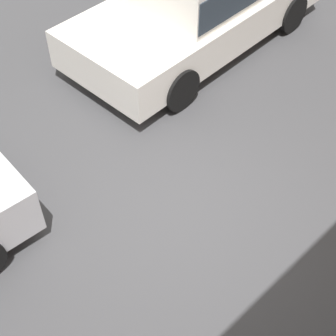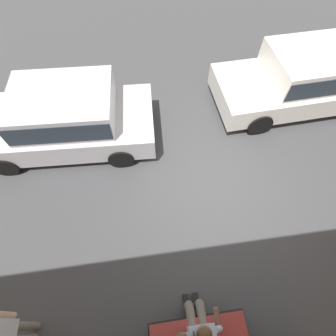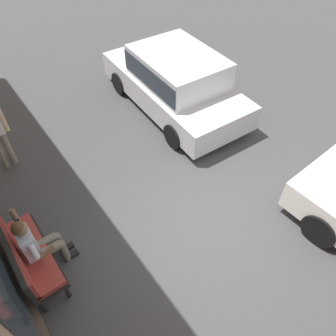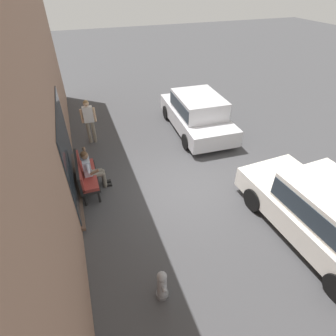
# 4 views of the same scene
# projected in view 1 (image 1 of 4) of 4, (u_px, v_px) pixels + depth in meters

# --- Properties ---
(ground_plane) EXTENTS (60.00, 60.00, 0.00)m
(ground_plane) POSITION_uv_depth(u_px,v_px,m) (177.00, 217.00, 6.15)
(ground_plane) COLOR #424244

